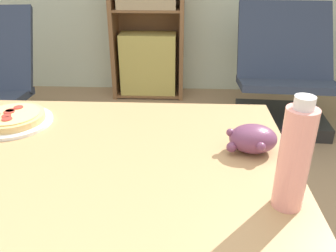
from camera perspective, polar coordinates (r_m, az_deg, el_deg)
dining_table at (r=1.04m, az=-14.00°, el=-9.79°), size 1.15×0.75×0.73m
pizza_on_plate at (r=1.22m, az=-23.65°, el=1.04°), size 0.24×0.24×0.04m
grape_bunch at (r=0.98m, az=13.39°, el=-2.03°), size 0.14×0.11×0.08m
drink_bottle at (r=0.76m, az=19.62°, el=-4.82°), size 0.06×0.06×0.25m
lounge_chair_far at (r=2.84m, az=17.97°, el=5.79°), size 0.73×0.80×0.88m
bookshelf at (r=3.20m, az=-3.33°, el=17.05°), size 0.63×0.32×1.54m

